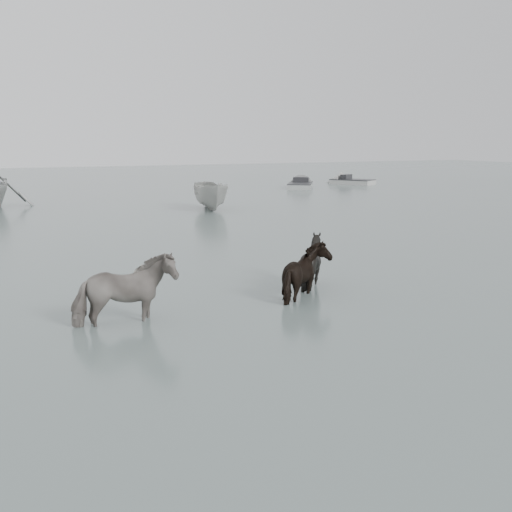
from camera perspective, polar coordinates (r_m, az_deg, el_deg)
name	(u,v)px	position (r m, az deg, el deg)	size (l,w,h in m)	color
ground	(249,304)	(13.88, -0.61, -4.29)	(140.00, 140.00, 0.00)	#4D5B56
pony_pinto	(124,282)	(12.49, -11.67, -2.29)	(0.89, 1.96, 1.65)	black
pony_dark	(308,264)	(14.36, 4.68, -0.75)	(1.49, 1.28, 1.50)	black
pony_black	(312,256)	(15.54, 4.99, 0.00)	(1.17, 1.31, 1.45)	black
boat_small	(211,194)	(32.22, -4.02, 5.52)	(1.52, 4.04, 1.56)	#A9A9A5
skiff_port	(300,183)	(46.23, 3.96, 6.50)	(5.07, 1.60, 0.75)	#979A98
skiff_star	(353,179)	(50.55, 8.58, 6.75)	(4.49, 1.60, 0.75)	#B3B2AE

